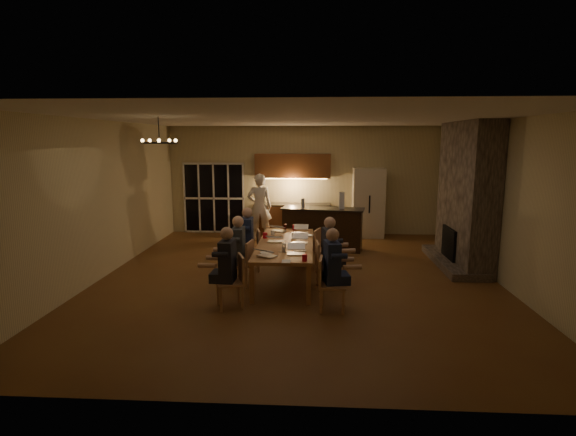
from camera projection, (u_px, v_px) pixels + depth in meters
The scene contains 44 objects.
floor at pixel (297, 278), 9.23m from camera, with size 9.00×9.00×0.00m, color brown.
back_wall at pixel (303, 181), 13.40m from camera, with size 8.00×0.04×3.20m, color beige.
left_wall at pixel (101, 199), 9.18m from camera, with size 0.04×9.00×3.20m, color beige.
right_wall at pixel (504, 202), 8.72m from camera, with size 0.04×9.00×3.20m, color beige.
ceiling at pixel (298, 118), 8.67m from camera, with size 8.00×9.00×0.04m, color white.
french_doors at pixel (214, 198), 13.60m from camera, with size 1.86×0.08×2.10m, color black.
fireplace at pixel (467, 195), 9.92m from camera, with size 0.58×2.50×3.20m, color #6D6055.
kitchenette at pixel (293, 195), 13.17m from camera, with size 2.24×0.68×2.40m, color brown, non-canonical shape.
refrigerator at pixel (368, 203), 13.03m from camera, with size 0.90×0.68×2.00m, color beige.
dining_table at pixel (286, 261), 9.11m from camera, with size 1.10×2.96×0.75m, color #B57A48.
bar_island at pixel (322, 229), 11.57m from camera, with size 2.10×0.68×1.08m, color black.
chair_left_near at pixel (230, 282), 7.54m from camera, with size 0.44×0.44×0.89m, color tan, non-canonical shape.
chair_left_mid at pixel (240, 263), 8.67m from camera, with size 0.44×0.44×0.89m, color tan, non-canonical shape.
chair_left_far at pixel (250, 251), 9.68m from camera, with size 0.44×0.44×0.89m, color tan, non-canonical shape.
chair_right_near at pixel (333, 285), 7.41m from camera, with size 0.44×0.44×0.89m, color tan, non-canonical shape.
chair_right_mid at pixel (328, 265), 8.56m from camera, with size 0.44×0.44×0.89m, color tan, non-canonical shape.
chair_right_far at pixel (326, 250), 9.70m from camera, with size 0.44×0.44×0.89m, color tan, non-canonical shape.
person_left_near at pixel (228, 267), 7.53m from camera, with size 0.60×0.60×1.38m, color #23252D, non-canonical shape.
person_right_near at pixel (332, 269), 7.43m from camera, with size 0.60×0.60×1.38m, color #1E294B, non-canonical shape.
person_left_mid at pixel (239, 251), 8.61m from camera, with size 0.60×0.60×1.38m, color #3C4347, non-canonical shape.
person_right_mid at pixel (329, 253), 8.50m from camera, with size 0.60×0.60×1.38m, color #23252D, non-canonical shape.
person_left_far at pixel (248, 239), 9.67m from camera, with size 0.60×0.60×1.38m, color #1E294B, non-canonical shape.
standing_person at pixel (260, 207), 12.61m from camera, with size 0.69×0.45×1.88m, color white.
chandelier at pixel (159, 143), 7.86m from camera, with size 0.61×0.61×0.03m, color black.
laptop_a at pixel (267, 250), 8.00m from camera, with size 0.32×0.28×0.23m, color silver, non-canonical shape.
laptop_b at pixel (296, 248), 8.15m from camera, with size 0.32×0.28×0.23m, color silver, non-canonical shape.
laptop_c at pixel (275, 236), 9.14m from camera, with size 0.32×0.28×0.23m, color silver, non-canonical shape.
laptop_d at pixel (300, 238), 9.02m from camera, with size 0.32×0.28×0.23m, color silver, non-canonical shape.
laptop_e at pixel (279, 226), 10.19m from camera, with size 0.32×0.28×0.23m, color silver, non-canonical shape.
laptop_f at pixel (301, 228), 9.98m from camera, with size 0.32×0.28×0.23m, color silver, non-canonical shape.
mug_front at pixel (284, 246), 8.61m from camera, with size 0.08×0.08×0.10m, color white.
mug_mid at pixel (294, 235), 9.60m from camera, with size 0.08×0.08×0.10m, color white.
mug_back at pixel (273, 233), 9.79m from camera, with size 0.08×0.08×0.10m, color white.
redcup_near at pixel (305, 258), 7.67m from camera, with size 0.09×0.09×0.12m, color red.
redcup_mid at pixel (265, 235), 9.47m from camera, with size 0.10×0.10×0.12m, color red.
redcup_far at pixel (294, 227), 10.33m from camera, with size 0.08×0.08×0.12m, color red.
can_silver at pixel (283, 249), 8.28m from camera, with size 0.07×0.07×0.12m, color #B2B2B7.
can_cola at pixel (285, 227), 10.41m from camera, with size 0.07×0.07×0.12m, color #3F0F0C.
plate_near at pixel (300, 250), 8.40m from camera, with size 0.25×0.25×0.02m, color white.
plate_left at pixel (267, 253), 8.23m from camera, with size 0.25×0.25×0.02m, color white.
plate_far at pixel (308, 235), 9.72m from camera, with size 0.22×0.22×0.02m, color white.
notepad at pixel (286, 261), 7.65m from camera, with size 0.15×0.21×0.01m, color white.
bar_bottle at pixel (303, 203), 11.50m from camera, with size 0.09×0.09×0.24m, color #99999E.
bar_blender at pixel (342, 200), 11.35m from camera, with size 0.13×0.13×0.42m, color silver.
Camera 1 is at (0.33, -8.87, 2.80)m, focal length 28.00 mm.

